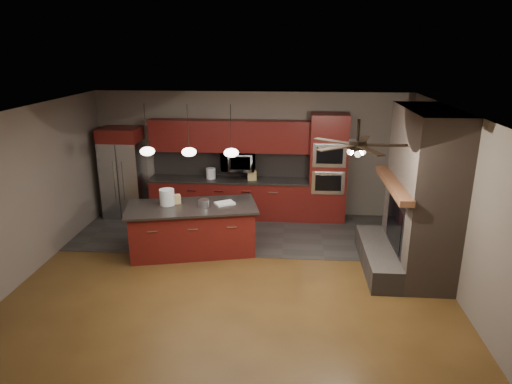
# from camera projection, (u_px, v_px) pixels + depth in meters

# --- Properties ---
(ground) EXTENTS (7.00, 7.00, 0.00)m
(ground) POSITION_uv_depth(u_px,v_px,m) (236.00, 273.00, 7.89)
(ground) COLOR brown
(ground) RESTS_ON ground
(ceiling) EXTENTS (7.00, 6.00, 0.02)m
(ceiling) POSITION_uv_depth(u_px,v_px,m) (234.00, 110.00, 7.04)
(ceiling) COLOR white
(ceiling) RESTS_ON back_wall
(back_wall) EXTENTS (7.00, 0.02, 2.80)m
(back_wall) POSITION_uv_depth(u_px,v_px,m) (251.00, 154.00, 10.31)
(back_wall) COLOR #635B4F
(back_wall) RESTS_ON ground
(right_wall) EXTENTS (0.02, 6.00, 2.80)m
(right_wall) POSITION_uv_depth(u_px,v_px,m) (455.00, 201.00, 7.20)
(right_wall) COLOR #635B4F
(right_wall) RESTS_ON ground
(left_wall) EXTENTS (0.02, 6.00, 2.80)m
(left_wall) POSITION_uv_depth(u_px,v_px,m) (31.00, 191.00, 7.73)
(left_wall) COLOR #635B4F
(left_wall) RESTS_ON ground
(slate_tile_patch) EXTENTS (7.00, 2.40, 0.01)m
(slate_tile_patch) POSITION_uv_depth(u_px,v_px,m) (247.00, 232.00, 9.60)
(slate_tile_patch) COLOR #302E2B
(slate_tile_patch) RESTS_ON ground
(fireplace_column) EXTENTS (1.30, 2.10, 2.80)m
(fireplace_column) POSITION_uv_depth(u_px,v_px,m) (418.00, 199.00, 7.65)
(fireplace_column) COLOR brown
(fireplace_column) RESTS_ON ground
(back_cabinetry) EXTENTS (3.59, 0.64, 2.20)m
(back_cabinetry) POSITION_uv_depth(u_px,v_px,m) (230.00, 179.00, 10.26)
(back_cabinetry) COLOR #5E1113
(back_cabinetry) RESTS_ON ground
(oven_tower) EXTENTS (0.80, 0.63, 2.38)m
(oven_tower) POSITION_uv_depth(u_px,v_px,m) (328.00, 168.00, 9.96)
(oven_tower) COLOR #5E1113
(oven_tower) RESTS_ON ground
(microwave) EXTENTS (0.73, 0.41, 0.50)m
(microwave) POSITION_uv_depth(u_px,v_px,m) (238.00, 161.00, 10.13)
(microwave) COLOR silver
(microwave) RESTS_ON back_cabinetry
(refrigerator) EXTENTS (0.87, 0.75, 2.03)m
(refrigerator) POSITION_uv_depth(u_px,v_px,m) (124.00, 173.00, 10.28)
(refrigerator) COLOR silver
(refrigerator) RESTS_ON ground
(kitchen_island) EXTENTS (2.57, 1.60, 0.92)m
(kitchen_island) POSITION_uv_depth(u_px,v_px,m) (193.00, 229.00, 8.57)
(kitchen_island) COLOR #5E1113
(kitchen_island) RESTS_ON ground
(white_bucket) EXTENTS (0.37, 0.37, 0.30)m
(white_bucket) POSITION_uv_depth(u_px,v_px,m) (167.00, 197.00, 8.45)
(white_bucket) COLOR silver
(white_bucket) RESTS_ON kitchen_island
(paint_can) EXTENTS (0.23, 0.23, 0.13)m
(paint_can) POSITION_uv_depth(u_px,v_px,m) (204.00, 203.00, 8.37)
(paint_can) COLOR #ACADB1
(paint_can) RESTS_ON kitchen_island
(paint_tray) EXTENTS (0.42, 0.38, 0.03)m
(paint_tray) POSITION_uv_depth(u_px,v_px,m) (225.00, 203.00, 8.52)
(paint_tray) COLOR silver
(paint_tray) RESTS_ON kitchen_island
(cardboard_box) EXTENTS (0.29, 0.25, 0.15)m
(cardboard_box) POSITION_uv_depth(u_px,v_px,m) (174.00, 199.00, 8.56)
(cardboard_box) COLOR tan
(cardboard_box) RESTS_ON kitchen_island
(counter_bucket) EXTENTS (0.25, 0.25, 0.24)m
(counter_bucket) POSITION_uv_depth(u_px,v_px,m) (211.00, 173.00, 10.21)
(counter_bucket) COLOR silver
(counter_bucket) RESTS_ON back_cabinetry
(counter_box) EXTENTS (0.21, 0.18, 0.21)m
(counter_box) POSITION_uv_depth(u_px,v_px,m) (252.00, 175.00, 10.10)
(counter_box) COLOR tan
(counter_box) RESTS_ON back_cabinetry
(pendant_left) EXTENTS (0.26, 0.26, 0.92)m
(pendant_left) POSITION_uv_depth(u_px,v_px,m) (147.00, 151.00, 8.08)
(pendant_left) COLOR black
(pendant_left) RESTS_ON ceiling
(pendant_center) EXTENTS (0.26, 0.26, 0.92)m
(pendant_center) POSITION_uv_depth(u_px,v_px,m) (189.00, 152.00, 8.02)
(pendant_center) COLOR black
(pendant_center) RESTS_ON ceiling
(pendant_right) EXTENTS (0.26, 0.26, 0.92)m
(pendant_right) POSITION_uv_depth(u_px,v_px,m) (231.00, 153.00, 7.97)
(pendant_right) COLOR black
(pendant_right) RESTS_ON ceiling
(ceiling_fan) EXTENTS (1.27, 1.33, 0.41)m
(ceiling_fan) POSITION_uv_depth(u_px,v_px,m) (357.00, 144.00, 6.25)
(ceiling_fan) COLOR black
(ceiling_fan) RESTS_ON ceiling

